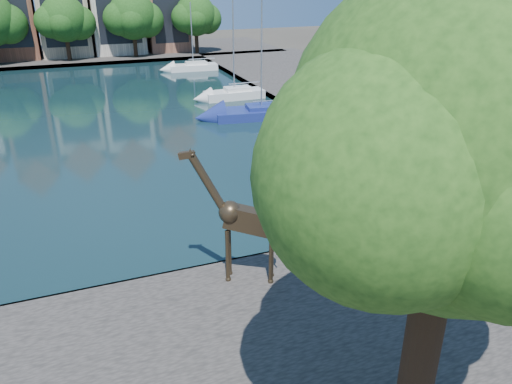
% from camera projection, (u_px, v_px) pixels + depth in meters
% --- Properties ---
extents(ground, '(160.00, 160.00, 0.00)m').
position_uv_depth(ground, '(68.00, 303.00, 17.43)').
color(ground, '#38332B').
rests_on(ground, ground).
extents(water_basin, '(38.00, 50.00, 0.08)m').
position_uv_depth(water_basin, '(57.00, 122.00, 37.87)').
color(water_basin, black).
rests_on(water_basin, ground).
extents(far_quay, '(60.00, 16.00, 0.50)m').
position_uv_depth(far_quay, '(53.00, 56.00, 65.06)').
color(far_quay, '#48423E').
rests_on(far_quay, ground).
extents(right_quay, '(14.00, 52.00, 0.50)m').
position_uv_depth(right_quay, '(345.00, 93.00, 45.93)').
color(right_quay, '#48423E').
rests_on(right_quay, ground).
extents(plane_tree, '(8.32, 6.40, 10.62)m').
position_uv_depth(plane_tree, '(461.00, 150.00, 9.10)').
color(plane_tree, '#332114').
rests_on(plane_tree, near_quay).
extents(far_tree_mid_east, '(7.02, 5.40, 7.52)m').
position_uv_depth(far_tree_mid_east, '(65.00, 20.00, 59.05)').
color(far_tree_mid_east, '#332114').
rests_on(far_tree_mid_east, far_quay).
extents(far_tree_east, '(7.54, 5.80, 7.84)m').
position_uv_depth(far_tree_east, '(133.00, 17.00, 61.62)').
color(far_tree_east, '#332114').
rests_on(far_tree_east, far_quay).
extents(far_tree_far_east, '(6.76, 5.20, 7.36)m').
position_uv_depth(far_tree_far_east, '(196.00, 17.00, 64.29)').
color(far_tree_far_east, '#332114').
rests_on(far_tree_far_east, far_quay).
extents(giraffe_statue, '(3.16, 1.77, 4.80)m').
position_uv_depth(giraffe_statue, '(243.00, 219.00, 17.05)').
color(giraffe_statue, '#362A1B').
rests_on(giraffe_statue, near_quay).
extents(sailboat_right_a, '(5.81, 2.71, 11.75)m').
position_uv_depth(sailboat_right_a, '(337.00, 159.00, 28.64)').
color(sailboat_right_a, silver).
rests_on(sailboat_right_a, water_basin).
extents(sailboat_right_b, '(7.51, 3.48, 10.30)m').
position_uv_depth(sailboat_right_b, '(261.00, 111.00, 38.81)').
color(sailboat_right_b, navy).
rests_on(sailboat_right_b, water_basin).
extents(sailboat_right_c, '(5.28, 1.89, 9.26)m').
position_uv_depth(sailboat_right_c, '(234.00, 92.00, 44.40)').
color(sailboat_right_c, silver).
rests_on(sailboat_right_c, water_basin).
extents(sailboat_right_d, '(5.49, 2.23, 7.36)m').
position_uv_depth(sailboat_right_d, '(193.00, 66.00, 56.90)').
color(sailboat_right_d, white).
rests_on(sailboat_right_d, water_basin).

